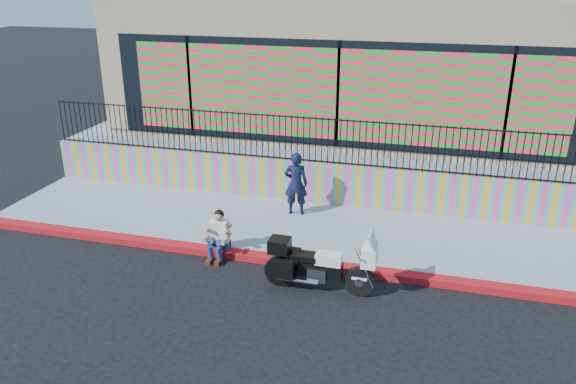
% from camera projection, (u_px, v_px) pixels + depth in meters
% --- Properties ---
extents(ground, '(90.00, 90.00, 0.00)m').
position_uv_depth(ground, '(298.00, 265.00, 12.03)').
color(ground, black).
rests_on(ground, ground).
extents(red_curb, '(16.00, 0.30, 0.15)m').
position_uv_depth(red_curb, '(298.00, 262.00, 12.00)').
color(red_curb, red).
rests_on(red_curb, ground).
extents(sidewalk, '(16.00, 3.00, 0.15)m').
position_uv_depth(sidewalk, '(315.00, 230.00, 13.48)').
color(sidewalk, '#8A94A5').
rests_on(sidewalk, ground).
extents(mural_wall, '(16.00, 0.20, 1.10)m').
position_uv_depth(mural_wall, '(329.00, 183.00, 14.68)').
color(mural_wall, '#FF43AA').
rests_on(mural_wall, sidewalk).
extents(metal_fence, '(15.80, 0.04, 1.20)m').
position_uv_depth(metal_fence, '(330.00, 141.00, 14.26)').
color(metal_fence, black).
rests_on(metal_fence, mural_wall).
extents(elevated_platform, '(16.00, 10.00, 1.25)m').
position_uv_depth(elevated_platform, '(358.00, 135.00, 19.28)').
color(elevated_platform, '#8A94A5').
rests_on(elevated_platform, ground).
extents(storefront_building, '(14.00, 8.06, 4.00)m').
position_uv_depth(storefront_building, '(361.00, 58.00, 18.12)').
color(storefront_building, tan).
rests_on(storefront_building, elevated_platform).
extents(police_motorcycle, '(2.16, 0.72, 1.35)m').
position_uv_depth(police_motorcycle, '(318.00, 264.00, 10.93)').
color(police_motorcycle, black).
rests_on(police_motorcycle, ground).
extents(police_officer, '(0.64, 0.47, 1.61)m').
position_uv_depth(police_officer, '(296.00, 184.00, 13.94)').
color(police_officer, black).
rests_on(police_officer, sidewalk).
extents(seated_man, '(0.54, 0.71, 1.06)m').
position_uv_depth(seated_man, '(218.00, 239.00, 12.19)').
color(seated_man, navy).
rests_on(seated_man, ground).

